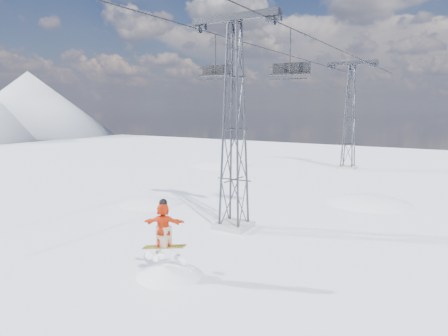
{
  "coord_description": "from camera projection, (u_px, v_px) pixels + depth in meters",
  "views": [
    {
      "loc": [
        11.38,
        -10.66,
        6.68
      ],
      "look_at": [
        2.01,
        4.93,
        3.89
      ],
      "focal_mm": 32.0,
      "sensor_mm": 36.0,
      "label": 1
    }
  ],
  "objects": [
    {
      "name": "ground",
      "position": [
        117.0,
        277.0,
        15.84
      ],
      "size": [
        120.0,
        120.0,
        0.0
      ],
      "primitive_type": "plane",
      "color": "white",
      "rests_on": "ground"
    },
    {
      "name": "snow_terrain",
      "position": [
        251.0,
        281.0,
        37.72
      ],
      "size": [
        39.0,
        37.0,
        22.0
      ],
      "color": "white",
      "rests_on": "ground"
    },
    {
      "name": "lift_tower_near",
      "position": [
        234.0,
        130.0,
        21.38
      ],
      "size": [
        5.2,
        1.8,
        11.43
      ],
      "color": "#999999",
      "rests_on": "ground"
    },
    {
      "name": "lift_tower_far",
      "position": [
        350.0,
        118.0,
        42.56
      ],
      "size": [
        5.2,
        1.8,
        11.43
      ],
      "color": "#999999",
      "rests_on": "ground"
    },
    {
      "name": "haul_cables",
      "position": [
        309.0,
        51.0,
        30.31
      ],
      "size": [
        4.46,
        51.0,
        0.06
      ],
      "color": "black",
      "rests_on": "ground"
    },
    {
      "name": "snowboarder_jump",
      "position": [
        170.0,
        313.0,
        16.21
      ],
      "size": [
        4.4,
        4.4,
        7.15
      ],
      "color": "white",
      "rests_on": "ground"
    },
    {
      "name": "lift_chair_near",
      "position": [
        216.0,
        71.0,
        23.43
      ],
      "size": [
        2.11,
        0.61,
        2.61
      ],
      "color": "black",
      "rests_on": "ground"
    },
    {
      "name": "lift_chair_mid",
      "position": [
        290.0,
        70.0,
        21.68
      ],
      "size": [
        2.19,
        0.63,
        2.72
      ],
      "color": "black",
      "rests_on": "ground"
    }
  ]
}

